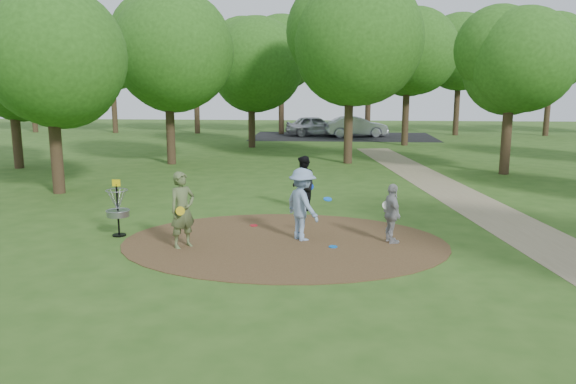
{
  "coord_description": "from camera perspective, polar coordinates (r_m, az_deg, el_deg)",
  "views": [
    {
      "loc": [
        1.2,
        -13.93,
        4.03
      ],
      "look_at": [
        0.0,
        1.2,
        1.1
      ],
      "focal_mm": 35.0,
      "sensor_mm": 36.0,
      "label": 1
    }
  ],
  "objects": [
    {
      "name": "car_right",
      "position": [
        43.96,
        6.91,
        6.62
      ],
      "size": [
        5.07,
        2.66,
        1.59
      ],
      "primitive_type": "imported",
      "rotation": [
        0.0,
        0.0,
        1.78
      ],
      "color": "#A6A8AE",
      "rests_on": "ground"
    },
    {
      "name": "disc_golf_basket",
      "position": [
        15.65,
        -16.94,
        -1.18
      ],
      "size": [
        0.63,
        0.63,
        1.54
      ],
      "color": "black",
      "rests_on": "ground"
    },
    {
      "name": "footpath",
      "position": [
        17.26,
        22.32,
        -3.39
      ],
      "size": [
        7.55,
        39.89,
        0.01
      ],
      "primitive_type": "cube",
      "rotation": [
        0.0,
        0.0,
        0.14
      ],
      "color": "#8C7A5B",
      "rests_on": "ground"
    },
    {
      "name": "disc_ground_red",
      "position": [
        16.18,
        -3.49,
        -3.4
      ],
      "size": [
        0.22,
        0.22,
        0.02
      ],
      "primitive_type": "cylinder",
      "color": "red",
      "rests_on": "dirt_clearing"
    },
    {
      "name": "player_throwing_with_disc",
      "position": [
        14.55,
        1.47,
        -1.28
      ],
      "size": [
        1.45,
        1.41,
        1.91
      ],
      "color": "#809AC0",
      "rests_on": "ground"
    },
    {
      "name": "player_waiting_with_disc",
      "position": [
        14.55,
        10.51,
        -2.18
      ],
      "size": [
        0.63,
        0.98,
        1.55
      ],
      "color": "#9A999C",
      "rests_on": "ground"
    },
    {
      "name": "tree_ring",
      "position": [
        22.88,
        4.04,
        13.87
      ],
      "size": [
        36.91,
        45.52,
        9.15
      ],
      "color": "#332316",
      "rests_on": "ground"
    },
    {
      "name": "parking_lot",
      "position": [
        44.12,
        5.59,
        5.63
      ],
      "size": [
        14.0,
        8.0,
        0.01
      ],
      "primitive_type": "cube",
      "color": "black",
      "rests_on": "ground"
    },
    {
      "name": "dirt_clearing",
      "position": [
        14.54,
        -0.38,
        -5.12
      ],
      "size": [
        8.4,
        8.4,
        0.02
      ],
      "primitive_type": "cylinder",
      "color": "#47301C",
      "rests_on": "ground"
    },
    {
      "name": "ground",
      "position": [
        14.55,
        -0.38,
        -5.15
      ],
      "size": [
        100.0,
        100.0,
        0.0
      ],
      "primitive_type": "plane",
      "color": "#2D5119",
      "rests_on": "ground"
    },
    {
      "name": "player_walking_with_disc",
      "position": [
        18.02,
        1.55,
        0.88
      ],
      "size": [
        0.76,
        0.93,
        1.77
      ],
      "color": "black",
      "rests_on": "ground"
    },
    {
      "name": "player_observer_with_disc",
      "position": [
        14.12,
        -10.67,
        -1.82
      ],
      "size": [
        0.81,
        0.83,
        1.92
      ],
      "color": "#54643A",
      "rests_on": "ground"
    },
    {
      "name": "car_left",
      "position": [
        44.57,
        2.8,
        6.73
      ],
      "size": [
        4.93,
        2.84,
        1.58
      ],
      "primitive_type": "imported",
      "rotation": [
        0.0,
        0.0,
        1.79
      ],
      "color": "#ABABB3",
      "rests_on": "ground"
    },
    {
      "name": "disc_ground_blue",
      "position": [
        14.13,
        4.6,
        -5.55
      ],
      "size": [
        0.22,
        0.22,
        0.02
      ],
      "primitive_type": "cylinder",
      "color": "blue",
      "rests_on": "dirt_clearing"
    }
  ]
}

